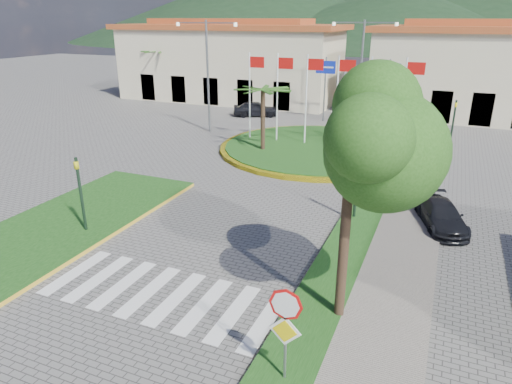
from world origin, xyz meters
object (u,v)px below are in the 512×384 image
at_px(white_van, 244,98).
at_px(car_side_right, 441,215).
at_px(roundabout_island, 317,148).
at_px(car_dark_b, 372,118).
at_px(stop_sign, 285,321).
at_px(deciduous_tree, 352,146).
at_px(car_dark_a, 256,109).

distance_m(white_van, car_side_right, 29.65).
xyz_separation_m(roundabout_island, car_dark_b, (2.08, 8.54, 0.51)).
xyz_separation_m(stop_sign, car_dark_b, (-2.81, 28.58, -1.11)).
xyz_separation_m(white_van, car_side_right, (19.23, -22.57, -0.13)).
bearing_deg(car_side_right, deciduous_tree, -125.99).
distance_m(roundabout_island, stop_sign, 20.69).
bearing_deg(car_dark_b, roundabout_island, 147.83).
distance_m(white_van, car_dark_b, 14.20).
height_order(stop_sign, car_side_right, stop_sign).
height_order(car_dark_a, car_dark_b, car_dark_b).
distance_m(stop_sign, car_dark_a, 31.45).
bearing_deg(roundabout_island, car_dark_b, 76.29).
distance_m(car_dark_b, car_side_right, 18.75).
bearing_deg(stop_sign, roundabout_island, 103.73).
height_order(stop_sign, car_dark_b, stop_sign).
distance_m(stop_sign, car_side_right, 11.25).
height_order(car_dark_b, car_side_right, car_dark_b).
relative_size(car_dark_b, car_side_right, 1.13).
relative_size(car_dark_a, car_side_right, 1.07).
bearing_deg(car_dark_b, car_dark_a, 71.08).
relative_size(roundabout_island, car_side_right, 3.47).
distance_m(deciduous_tree, car_side_right, 9.34).
bearing_deg(car_side_right, stop_sign, -124.23).
relative_size(stop_sign, car_side_right, 0.72).
bearing_deg(deciduous_tree, stop_sign, -101.18).
relative_size(deciduous_tree, white_van, 1.43).
height_order(white_van, car_dark_b, car_dark_b).
height_order(deciduous_tree, white_van, deciduous_tree).
xyz_separation_m(roundabout_island, car_side_right, (7.94, -9.27, 0.36)).
distance_m(roundabout_island, deciduous_tree, 18.55).
height_order(white_van, car_side_right, white_van).
distance_m(stop_sign, deciduous_tree, 4.59).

